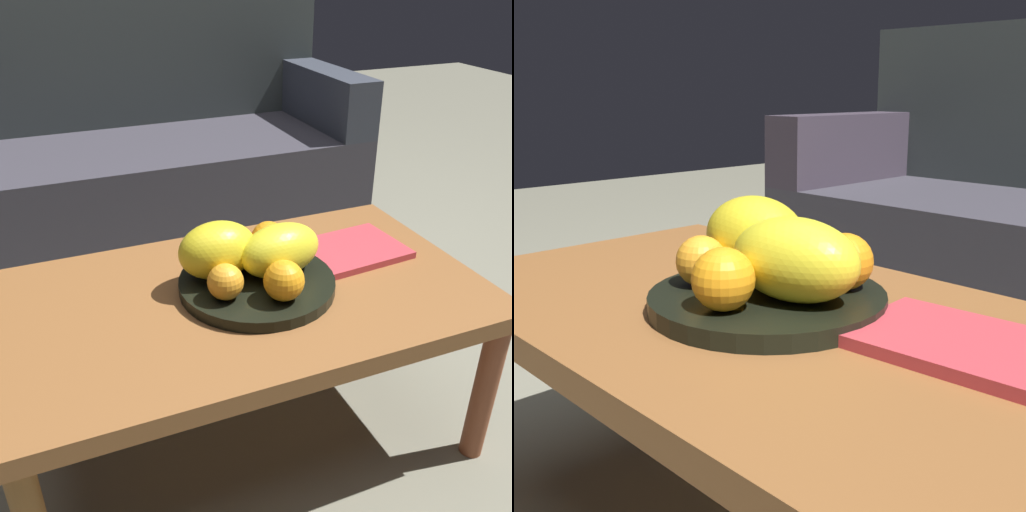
% 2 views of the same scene
% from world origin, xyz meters
% --- Properties ---
extents(ground_plane, '(8.00, 8.00, 0.00)m').
position_xyz_m(ground_plane, '(0.00, 0.00, 0.00)').
color(ground_plane, slate).
extents(coffee_table, '(1.01, 0.59, 0.40)m').
position_xyz_m(coffee_table, '(0.00, 0.00, 0.36)').
color(coffee_table, brown).
rests_on(coffee_table, ground_plane).
extents(couch, '(1.70, 0.70, 0.90)m').
position_xyz_m(couch, '(0.01, 1.21, 0.30)').
color(couch, '#36343D').
rests_on(couch, ground_plane).
extents(fruit_bowl, '(0.33, 0.33, 0.03)m').
position_xyz_m(fruit_bowl, '(0.03, 0.00, 0.42)').
color(fruit_bowl, black).
rests_on(fruit_bowl, coffee_table).
extents(melon_large_front, '(0.20, 0.15, 0.11)m').
position_xyz_m(melon_large_front, '(0.08, -0.00, 0.48)').
color(melon_large_front, yellow).
rests_on(melon_large_front, fruit_bowl).
extents(melon_smaller_beside, '(0.17, 0.13, 0.12)m').
position_xyz_m(melon_smaller_beside, '(-0.04, 0.04, 0.49)').
color(melon_smaller_beside, yellow).
rests_on(melon_smaller_beside, fruit_bowl).
extents(orange_front, '(0.08, 0.08, 0.08)m').
position_xyz_m(orange_front, '(0.05, -0.09, 0.47)').
color(orange_front, orange).
rests_on(orange_front, fruit_bowl).
extents(orange_left, '(0.08, 0.08, 0.08)m').
position_xyz_m(orange_left, '(0.09, 0.09, 0.47)').
color(orange_left, orange).
rests_on(orange_left, fruit_bowl).
extents(orange_back, '(0.07, 0.07, 0.07)m').
position_xyz_m(orange_back, '(-0.06, -0.05, 0.46)').
color(orange_back, orange).
rests_on(orange_back, fruit_bowl).
extents(apple_front, '(0.06, 0.06, 0.06)m').
position_xyz_m(apple_front, '(0.03, 0.11, 0.46)').
color(apple_front, '#AB4720').
rests_on(apple_front, fruit_bowl).
extents(banana_bunch, '(0.16, 0.13, 0.06)m').
position_xyz_m(banana_bunch, '(0.05, 0.05, 0.46)').
color(banana_bunch, yellow).
rests_on(banana_bunch, fruit_bowl).
extents(magazine, '(0.26, 0.20, 0.02)m').
position_xyz_m(magazine, '(0.29, 0.06, 0.41)').
color(magazine, '#BE3942').
rests_on(magazine, coffee_table).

